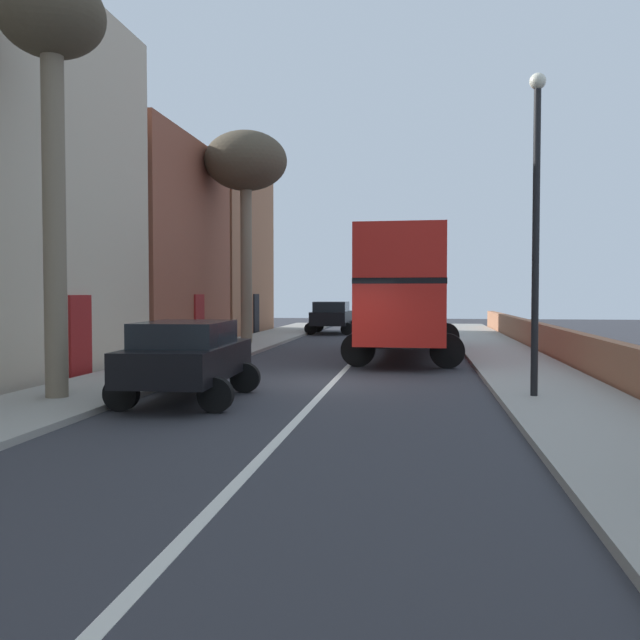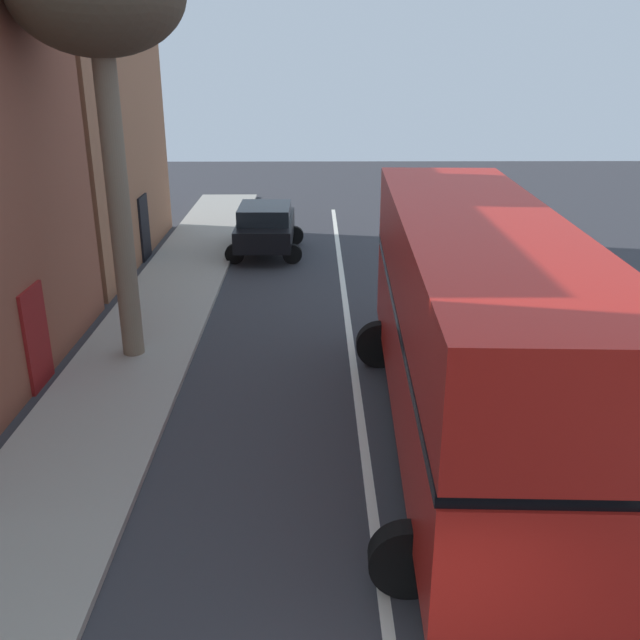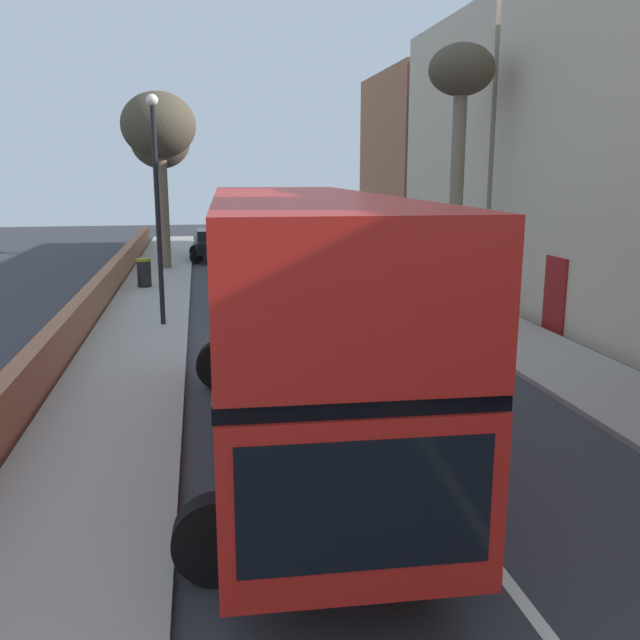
# 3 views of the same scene
# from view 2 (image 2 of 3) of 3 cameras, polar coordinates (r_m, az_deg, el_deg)

# --- Properties ---
(double_decker_bus) EXTENTS (3.82, 10.22, 4.06)m
(double_decker_bus) POSITION_cam_2_polar(r_m,az_deg,el_deg) (11.44, 12.47, -0.18)
(double_decker_bus) COLOR red
(double_decker_bus) RESTS_ON ground
(parked_car_black_left_1) EXTENTS (2.53, 4.02, 1.70)m
(parked_car_black_left_1) POSITION_cam_2_polar(r_m,az_deg,el_deg) (23.81, -4.49, 7.69)
(parked_car_black_left_1) COLOR black
(parked_car_black_left_1) RESTS_ON ground
(street_tree_left_0) EXTENTS (3.35, 3.35, 8.58)m
(street_tree_left_0) POSITION_cam_2_polar(r_m,az_deg,el_deg) (14.97, -17.77, 23.54)
(street_tree_left_0) COLOR #7A6B56
(street_tree_left_0) RESTS_ON sidewalk_left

